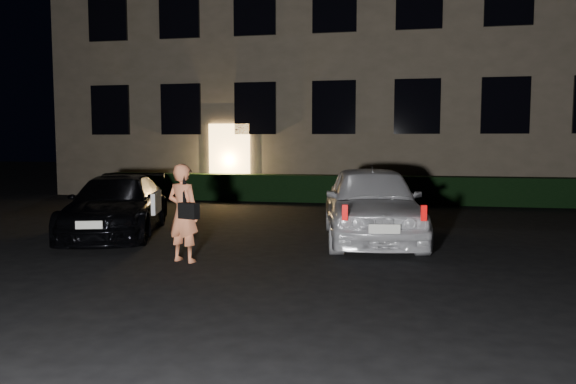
# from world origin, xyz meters

# --- Properties ---
(ground) EXTENTS (80.00, 80.00, 0.00)m
(ground) POSITION_xyz_m (0.00, 0.00, 0.00)
(ground) COLOR black
(ground) RESTS_ON ground
(building) EXTENTS (20.00, 8.11, 12.00)m
(building) POSITION_xyz_m (-0.00, 14.99, 6.00)
(building) COLOR brown
(building) RESTS_ON ground
(hedge) EXTENTS (15.00, 0.70, 0.85)m
(hedge) POSITION_xyz_m (0.00, 10.50, 0.42)
(hedge) COLOR black
(hedge) RESTS_ON ground
(sedan) EXTENTS (2.80, 4.47, 1.21)m
(sedan) POSITION_xyz_m (-3.56, 3.40, 0.60)
(sedan) COLOR black
(sedan) RESTS_ON ground
(hatch) EXTENTS (2.36, 4.53, 1.47)m
(hatch) POSITION_xyz_m (1.59, 3.76, 0.74)
(hatch) COLOR silver
(hatch) RESTS_ON ground
(man) EXTENTS (0.66, 0.54, 1.57)m
(man) POSITION_xyz_m (-1.24, 1.22, 0.79)
(man) COLOR #FD8A59
(man) RESTS_ON ground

